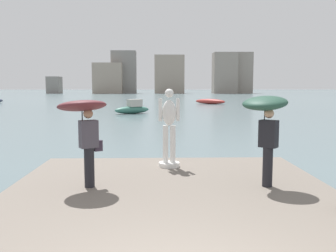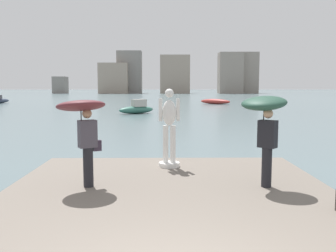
{
  "view_description": "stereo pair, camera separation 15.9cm",
  "coord_description": "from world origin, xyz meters",
  "px_view_note": "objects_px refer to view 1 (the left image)",
  "views": [
    {
      "loc": [
        -0.28,
        -3.71,
        2.63
      ],
      "look_at": [
        0.0,
        6.3,
        1.55
      ],
      "focal_mm": 40.21,
      "sensor_mm": 36.0,
      "label": 1
    },
    {
      "loc": [
        -0.12,
        -3.72,
        2.63
      ],
      "look_at": [
        0.0,
        6.3,
        1.55
      ],
      "focal_mm": 40.21,
      "sensor_mm": 36.0,
      "label": 2
    }
  ],
  "objects_px": {
    "statue_white_figure": "(169,130)",
    "onlooker_right": "(266,115)",
    "boat_far": "(210,101)",
    "boat_mid": "(133,108)",
    "onlooker_left": "(84,118)"
  },
  "relations": [
    {
      "from": "statue_white_figure",
      "to": "boat_far",
      "type": "distance_m",
      "value": 43.58
    },
    {
      "from": "onlooker_left",
      "to": "boat_mid",
      "type": "xyz_separation_m",
      "value": [
        -0.73,
        27.08,
        -1.44
      ]
    },
    {
      "from": "onlooker_left",
      "to": "boat_mid",
      "type": "distance_m",
      "value": 27.12
    },
    {
      "from": "statue_white_figure",
      "to": "boat_far",
      "type": "bearing_deg",
      "value": 80.52
    },
    {
      "from": "onlooker_right",
      "to": "boat_far",
      "type": "relative_size",
      "value": 0.47
    },
    {
      "from": "onlooker_left",
      "to": "boat_far",
      "type": "relative_size",
      "value": 0.45
    },
    {
      "from": "statue_white_figure",
      "to": "onlooker_left",
      "type": "bearing_deg",
      "value": -132.77
    },
    {
      "from": "boat_far",
      "to": "boat_mid",
      "type": "bearing_deg",
      "value": -118.64
    },
    {
      "from": "boat_mid",
      "to": "onlooker_left",
      "type": "bearing_deg",
      "value": -88.45
    },
    {
      "from": "onlooker_right",
      "to": "boat_far",
      "type": "distance_m",
      "value": 45.33
    },
    {
      "from": "onlooker_left",
      "to": "boat_mid",
      "type": "relative_size",
      "value": 0.55
    },
    {
      "from": "statue_white_figure",
      "to": "onlooker_left",
      "type": "height_order",
      "value": "statue_white_figure"
    },
    {
      "from": "onlooker_left",
      "to": "onlooker_right",
      "type": "bearing_deg",
      "value": 0.35
    },
    {
      "from": "statue_white_figure",
      "to": "onlooker_right",
      "type": "bearing_deg",
      "value": -44.62
    },
    {
      "from": "boat_mid",
      "to": "boat_far",
      "type": "relative_size",
      "value": 0.81
    }
  ]
}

